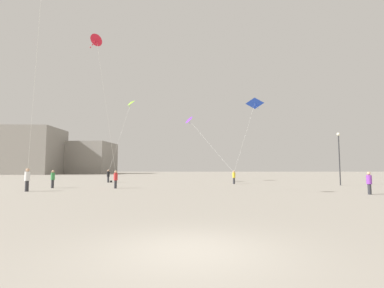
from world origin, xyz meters
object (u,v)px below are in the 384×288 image
at_px(person_in_green, 53,178).
at_px(kite_lime_diamond, 131,103).
at_px(person_in_yellow, 234,177).
at_px(building_left_hall, 14,151).
at_px(person_in_red, 116,179).
at_px(kite_violet_diamond, 189,120).
at_px(building_centre_hall, 87,158).
at_px(person_in_purple, 370,182).
at_px(handbag_beside_flyer, 111,182).
at_px(person_in_white, 28,179).
at_px(lamppost_east, 339,150).
at_px(kite_cobalt_delta, 255,104).
at_px(kite_crimson_diamond, 97,42).
at_px(person_in_black, 109,176).

relative_size(person_in_green, kite_lime_diamond, 0.18).
relative_size(person_in_yellow, building_left_hall, 0.06).
bearing_deg(person_in_red, kite_violet_diamond, 105.37).
xyz_separation_m(kite_violet_diamond, building_centre_hall, (-36.57, 60.13, -3.41)).
distance_m(person_in_purple, person_in_yellow, 15.72).
distance_m(building_left_hall, building_centre_hall, 22.04).
relative_size(person_in_purple, handbag_beside_flyer, 4.99).
relative_size(building_centre_hall, handbag_beside_flyer, 57.41).
bearing_deg(person_in_red, person_in_white, -110.26).
bearing_deg(lamppost_east, person_in_purple, -107.96).
bearing_deg(kite_cobalt_delta, kite_crimson_diamond, -134.15).
height_order(person_in_purple, handbag_beside_flyer, person_in_purple).
bearing_deg(kite_crimson_diamond, lamppost_east, 24.23).
relative_size(person_in_black, building_centre_hall, 0.09).
distance_m(kite_violet_diamond, lamppost_east, 19.76).
relative_size(person_in_green, handbag_beside_flyer, 5.21).
relative_size(kite_cobalt_delta, lamppost_east, 1.64).
height_order(person_in_black, kite_lime_diamond, kite_lime_diamond).
bearing_deg(person_in_purple, handbag_beside_flyer, -123.99).
height_order(kite_lime_diamond, building_left_hall, building_left_hall).
bearing_deg(building_left_hall, kite_violet_diamond, -41.06).
bearing_deg(person_in_red, lamppost_east, 51.60).
relative_size(person_in_purple, person_in_yellow, 1.01).
distance_m(person_in_black, kite_lime_diamond, 9.88).
bearing_deg(kite_lime_diamond, person_in_white, -111.15).
bearing_deg(person_in_red, person_in_black, 149.33).
xyz_separation_m(person_in_black, person_in_green, (-2.13, -10.60, 0.01)).
height_order(person_in_purple, person_in_yellow, person_in_purple).
relative_size(person_in_yellow, kite_crimson_diamond, 0.15).
relative_size(person_in_red, kite_violet_diamond, 0.20).
bearing_deg(kite_cobalt_delta, kite_violet_diamond, 153.38).
bearing_deg(person_in_red, building_left_hall, 167.81).
bearing_deg(lamppost_east, person_in_white, -164.24).
relative_size(person_in_black, kite_lime_diamond, 0.17).
height_order(person_in_red, person_in_green, person_in_green).
height_order(person_in_green, kite_violet_diamond, kite_violet_diamond).
xyz_separation_m(person_in_black, building_centre_hall, (-26.13, 63.40, 4.49)).
distance_m(person_in_purple, kite_crimson_diamond, 22.30).
relative_size(kite_cobalt_delta, kite_lime_diamond, 0.99).
height_order(person_in_purple, kite_cobalt_delta, kite_cobalt_delta).
distance_m(person_in_green, person_in_yellow, 19.37).
height_order(kite_crimson_diamond, lamppost_east, kite_crimson_diamond).
distance_m(building_left_hall, handbag_beside_flyer, 67.81).
height_order(person_in_black, kite_violet_diamond, kite_violet_diamond).
xyz_separation_m(person_in_purple, building_left_hall, (-67.57, 68.03, 6.22)).
relative_size(kite_lime_diamond, handbag_beside_flyer, 29.54).
bearing_deg(person_in_yellow, kite_cobalt_delta, 104.36).
distance_m(person_in_green, kite_cobalt_delta, 24.96).
xyz_separation_m(person_in_green, person_in_yellow, (17.99, 7.16, -0.05)).
bearing_deg(kite_cobalt_delta, person_in_purple, -74.70).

